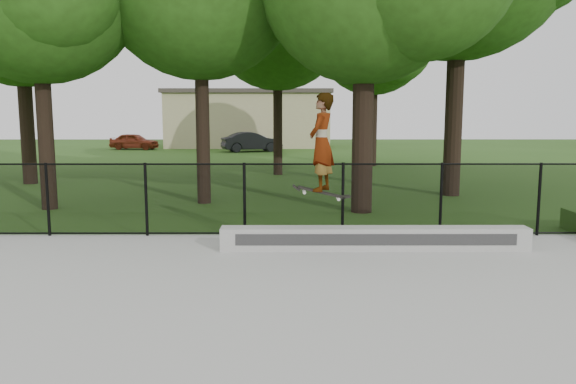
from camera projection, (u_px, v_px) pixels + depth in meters
name	position (u px, v px, depth m)	size (l,w,h in m)	color
ground	(202.00, 367.00, 5.66)	(100.00, 100.00, 0.00)	#274B15
concrete_slab	(202.00, 365.00, 5.66)	(14.00, 12.00, 0.06)	#A6A6A0
grind_ledge	(374.00, 238.00, 10.29)	(5.64, 0.40, 0.42)	#AEAFA9
car_a	(134.00, 141.00, 39.71)	(1.36, 3.37, 1.15)	maroon
car_b	(252.00, 142.00, 37.47)	(1.38, 3.58, 1.30)	black
car_c	(269.00, 140.00, 40.93)	(1.63, 3.69, 1.16)	#9DA5B2
skater_airborne	(322.00, 144.00, 9.76)	(0.82, 0.73, 1.89)	black
chainlink_fence	(245.00, 199.00, 11.39)	(16.06, 0.06, 1.50)	black
distant_building	(249.00, 118.00, 42.99)	(12.40, 6.40, 4.30)	tan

